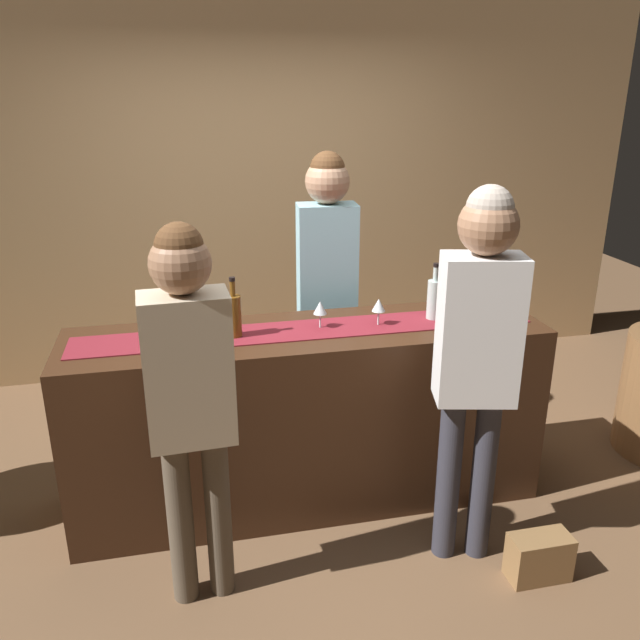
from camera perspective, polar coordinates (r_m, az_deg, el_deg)
The scene contains 14 objects.
ground_plane at distance 3.69m, azimuth -1.00°, elevation -15.19°, with size 10.00×10.00×0.00m, color brown.
back_wall at distance 4.94m, azimuth -5.65°, elevation 12.02°, with size 6.00×0.12×2.90m, color tan.
bar_counter at distance 3.43m, azimuth -1.05°, elevation -8.53°, with size 2.42×0.60×0.97m, color #3D2314.
counter_runner_cloth at distance 3.23m, azimuth -1.10°, elevation -0.87°, with size 2.30×0.28×0.01m, color maroon.
wine_bottle_green at distance 3.46m, azimuth 14.26°, elevation 1.89°, with size 0.07×0.07×0.30m.
wine_bottle_amber at distance 3.13m, azimuth -7.64°, elevation 0.44°, with size 0.07×0.07×0.30m.
wine_bottle_clear at distance 3.40m, azimuth 10.07°, elevation 1.87°, with size 0.07×0.07×0.30m.
wine_glass_near_customer at distance 3.18m, azimuth -14.31°, elevation 0.17°, with size 0.07×0.07×0.14m.
wine_glass_mid_counter at distance 3.22m, azimuth 0.01°, elevation 1.02°, with size 0.07×0.07×0.14m.
wine_glass_far_end at distance 3.27m, azimuth 5.21°, elevation 1.25°, with size 0.07×0.07×0.14m.
bartender at distance 3.77m, azimuth 0.62°, elevation 4.58°, with size 0.35×0.25×1.79m.
customer_sipping at distance 2.84m, azimuth 13.81°, elevation -1.79°, with size 0.38×0.27×1.76m.
customer_browsing at distance 2.59m, azimuth -11.49°, elevation -5.52°, with size 0.35×0.23×1.67m.
handbag at distance 3.27m, azimuth 18.82°, elevation -19.25°, with size 0.28×0.14×0.22m, color olive.
Camera 1 is at (-0.60, -2.96, 2.12)m, focal length 36.15 mm.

